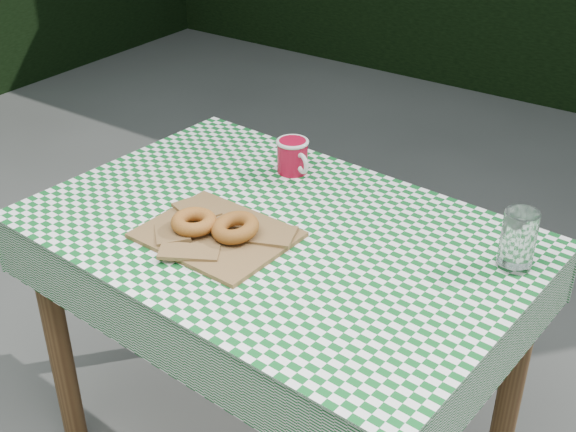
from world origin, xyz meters
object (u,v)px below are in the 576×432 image
Objects in this scene: paper_bag at (217,234)px; drinking_glass at (518,240)px; table at (278,359)px; coffee_mug at (292,156)px.

drinking_glass reaches higher than paper_bag.
coffee_mug reaches higher than table.
coffee_mug is at bearing 97.06° from paper_bag.
coffee_mug is 1.21× the size of drinking_glass.
paper_bag is 2.03× the size of coffee_mug.
table is 7.05× the size of coffee_mug.
paper_bag is at bearing -155.63° from drinking_glass.
table is at bearing 50.53° from paper_bag.
coffee_mug is 0.62m from drinking_glass.
paper_bag is 0.63m from drinking_glass.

